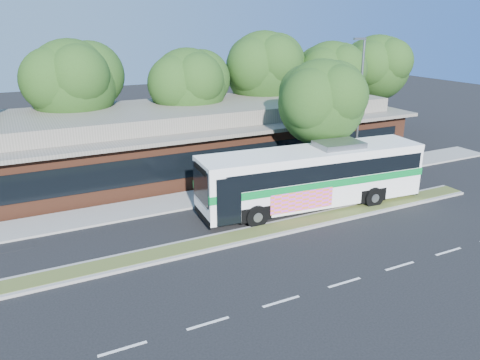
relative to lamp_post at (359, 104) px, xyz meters
The scene contains 12 objects.
ground 12.31m from the lamp_post, 147.90° to the right, with size 120.00×120.00×0.00m, color black.
median_strip 12.00m from the lamp_post, 150.55° to the right, with size 26.00×1.10×0.15m, color #465926.
sidewalk 10.73m from the lamp_post, behind, with size 44.00×2.60×0.12m, color gray.
plaza_building 12.17m from the lamp_post, 143.84° to the left, with size 33.20×11.20×4.45m.
lamp_post is the anchor object (origin of this frame).
tree_bg_b 19.10m from the lamp_post, 147.83° to the left, with size 6.69×6.00×9.00m.
tree_bg_c 12.27m from the lamp_post, 131.77° to the left, with size 6.24×5.60×8.26m.
tree_bg_d 10.32m from the lamp_post, 96.28° to the left, with size 6.91×6.20×9.37m.
tree_bg_e 10.38m from the lamp_post, 62.02° to the left, with size 6.47×5.80×8.50m.
tree_bg_f 14.91m from the lamp_post, 43.02° to the left, with size 6.69×6.00×8.92m.
transit_bus 7.56m from the lamp_post, 148.99° to the right, with size 13.22×3.87×3.66m.
sidewalk_tree 3.28m from the lamp_post, 169.80° to the right, with size 5.89×5.29×7.96m.
Camera 1 is at (-11.24, -17.91, 10.06)m, focal length 35.00 mm.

